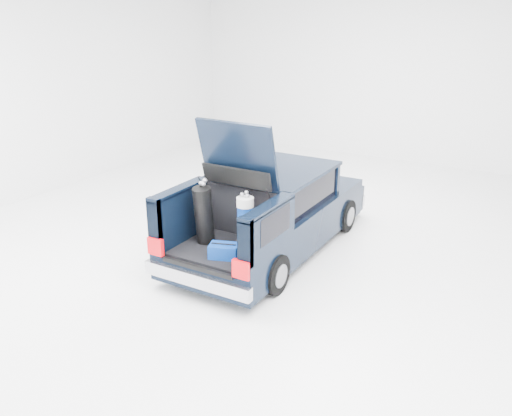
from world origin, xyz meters
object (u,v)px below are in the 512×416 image
Objects in this scene: blue_golf_bag at (245,221)px; blue_duffel at (224,251)px; car at (274,212)px; black_golf_bag at (204,215)px; red_suitcase at (260,229)px.

blue_duffel is at bearing -91.96° from blue_golf_bag.
car is at bearing 76.52° from blue_duffel.
black_golf_bag is 1.18× the size of blue_golf_bag.
car is 1.28m from red_suitcase.
blue_golf_bag is at bearing 65.73° from blue_duffel.
car is 5.34× the size of blue_golf_bag.
red_suitcase is (0.42, -1.19, 0.19)m from car.
red_suitcase is at bearing 51.23° from blue_duffel.
red_suitcase is 0.26m from blue_golf_bag.
blue_golf_bag is (0.58, 0.24, -0.07)m from black_golf_bag.
car is 1.86m from blue_duffel.
blue_golf_bag reaches higher than red_suitcase.
blue_golf_bag is 0.60m from blue_duffel.
black_golf_bag is (-0.35, -1.57, 0.39)m from car.
black_golf_bag is 0.64m from blue_golf_bag.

